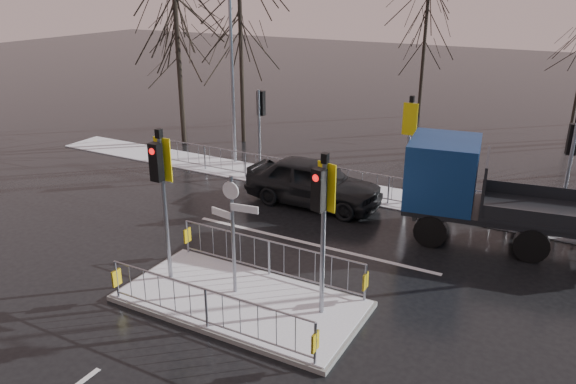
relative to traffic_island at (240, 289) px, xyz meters
The scene contains 12 objects.
ground 0.39m from the traffic_island, 42.90° to the right, with size 120.00×120.00×0.00m, color black.
snow_verge 8.60m from the traffic_island, 89.92° to the left, with size 30.00×2.00×0.04m, color white.
lane_markings 0.52m from the traffic_island, 88.07° to the right, with size 8.00×11.38×0.01m.
traffic_island is the anchor object (origin of this frame).
far_kerb_fixtures 8.11m from the traffic_island, 87.84° to the left, with size 18.00×0.65×3.83m.
car_far_lane 6.86m from the traffic_island, 101.14° to the left, with size 1.96×4.87×1.66m, color black.
flatbed_truck 7.83m from the traffic_island, 58.07° to the left, with size 6.83×3.30×3.04m.
tree_near_a 16.23m from the traffic_island, 133.66° to the left, with size 4.75×4.75×8.97m.
tree_near_b 15.57m from the traffic_island, 122.60° to the left, with size 4.00×4.00×7.55m.
tree_near_c 18.84m from the traffic_island, 132.79° to the left, with size 3.50×3.50×6.61m.
tree_far_a 22.52m from the traffic_island, 95.17° to the left, with size 3.75×3.75×7.08m.
street_lamp_left 12.17m from the traffic_island, 124.07° to the left, with size 1.25×0.18×8.20m.
Camera 1 is at (6.76, -9.95, 7.49)m, focal length 35.00 mm.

